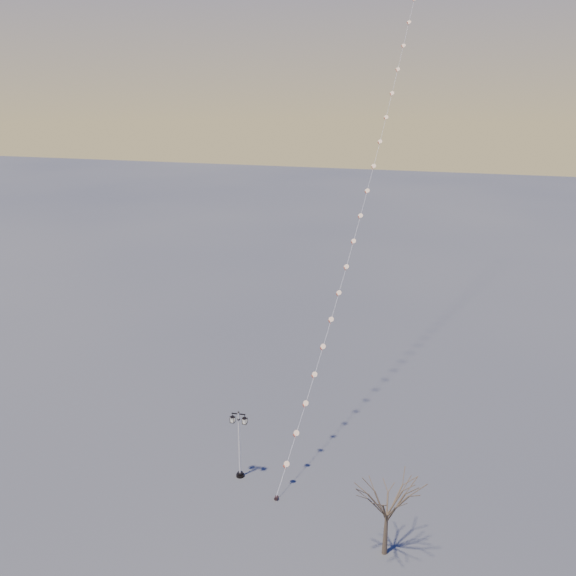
% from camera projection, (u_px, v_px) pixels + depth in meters
% --- Properties ---
extents(ground, '(300.00, 300.00, 0.00)m').
position_uv_depth(ground, '(274.00, 511.00, 33.86)').
color(ground, '#414342').
rests_on(ground, ground).
extents(street_lamp, '(1.13, 0.50, 4.46)m').
position_uv_depth(street_lamp, '(239.00, 441.00, 36.14)').
color(street_lamp, black).
rests_on(street_lamp, ground).
extents(bare_tree, '(2.62, 2.62, 4.35)m').
position_uv_depth(bare_tree, '(387.00, 503.00, 29.88)').
color(bare_tree, brown).
rests_on(bare_tree, ground).
extents(kite_train, '(5.55, 43.99, 49.82)m').
position_uv_depth(kite_train, '(392.00, 55.00, 46.12)').
color(kite_train, black).
rests_on(kite_train, ground).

